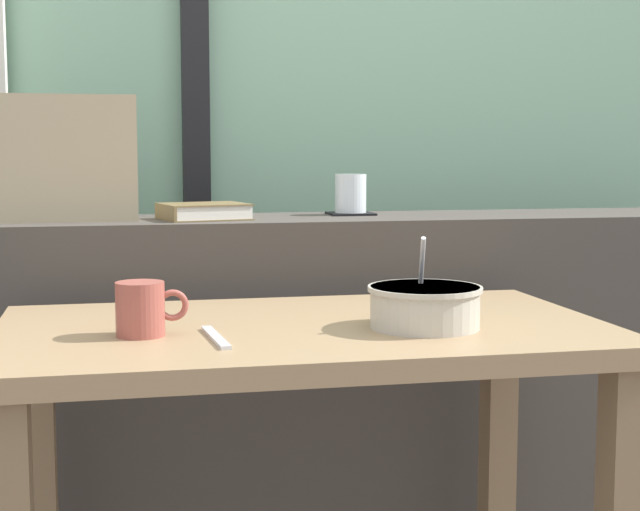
{
  "coord_description": "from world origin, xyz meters",
  "views": [
    {
      "loc": [
        -0.33,
        -1.52,
        0.99
      ],
      "look_at": [
        0.07,
        0.34,
        0.78
      ],
      "focal_mm": 53.63,
      "sensor_mm": 36.0,
      "label": 1
    }
  ],
  "objects_px": {
    "closed_book": "(203,211)",
    "ceramic_mug": "(142,309)",
    "coaster_square": "(351,214)",
    "juice_glass": "(351,194)",
    "throw_pillow": "(59,158)",
    "breakfast_table": "(304,400)",
    "soup_bowl": "(425,307)",
    "fork_utensil": "(216,337)"
  },
  "relations": [
    {
      "from": "closed_book",
      "to": "fork_utensil",
      "type": "bearing_deg",
      "value": -93.58
    },
    {
      "from": "throw_pillow",
      "to": "juice_glass",
      "type": "bearing_deg",
      "value": 4.2
    },
    {
      "from": "juice_glass",
      "to": "ceramic_mug",
      "type": "xyz_separation_m",
      "value": [
        -0.49,
        -0.63,
        -0.14
      ]
    },
    {
      "from": "breakfast_table",
      "to": "closed_book",
      "type": "xyz_separation_m",
      "value": [
        -0.12,
        0.5,
        0.29
      ]
    },
    {
      "from": "coaster_square",
      "to": "throw_pillow",
      "type": "xyz_separation_m",
      "value": [
        -0.64,
        -0.05,
        0.13
      ]
    },
    {
      "from": "juice_glass",
      "to": "breakfast_table",
      "type": "bearing_deg",
      "value": -111.02
    },
    {
      "from": "soup_bowl",
      "to": "coaster_square",
      "type": "bearing_deg",
      "value": 86.69
    },
    {
      "from": "closed_book",
      "to": "soup_bowl",
      "type": "distance_m",
      "value": 0.67
    },
    {
      "from": "breakfast_table",
      "to": "closed_book",
      "type": "relative_size",
      "value": 4.94
    },
    {
      "from": "closed_book",
      "to": "ceramic_mug",
      "type": "xyz_separation_m",
      "value": [
        -0.15,
        -0.55,
        -0.12
      ]
    },
    {
      "from": "coaster_square",
      "to": "closed_book",
      "type": "bearing_deg",
      "value": -167.4
    },
    {
      "from": "juice_glass",
      "to": "soup_bowl",
      "type": "xyz_separation_m",
      "value": [
        -0.04,
        -0.66,
        -0.15
      ]
    },
    {
      "from": "breakfast_table",
      "to": "juice_glass",
      "type": "relative_size",
      "value": 11.39
    },
    {
      "from": "breakfast_table",
      "to": "fork_utensil",
      "type": "bearing_deg",
      "value": -148.15
    },
    {
      "from": "throw_pillow",
      "to": "ceramic_mug",
      "type": "relative_size",
      "value": 2.83
    },
    {
      "from": "throw_pillow",
      "to": "soup_bowl",
      "type": "relative_size",
      "value": 1.72
    },
    {
      "from": "juice_glass",
      "to": "ceramic_mug",
      "type": "height_order",
      "value": "juice_glass"
    },
    {
      "from": "throw_pillow",
      "to": "ceramic_mug",
      "type": "xyz_separation_m",
      "value": [
        0.15,
        -0.58,
        -0.23
      ]
    },
    {
      "from": "closed_book",
      "to": "ceramic_mug",
      "type": "relative_size",
      "value": 1.8
    },
    {
      "from": "juice_glass",
      "to": "fork_utensil",
      "type": "height_order",
      "value": "juice_glass"
    },
    {
      "from": "fork_utensil",
      "to": "ceramic_mug",
      "type": "xyz_separation_m",
      "value": [
        -0.11,
        0.05,
        0.04
      ]
    },
    {
      "from": "coaster_square",
      "to": "throw_pillow",
      "type": "bearing_deg",
      "value": -175.8
    },
    {
      "from": "coaster_square",
      "to": "juice_glass",
      "type": "relative_size",
      "value": 1.13
    },
    {
      "from": "coaster_square",
      "to": "closed_book",
      "type": "relative_size",
      "value": 0.49
    },
    {
      "from": "ceramic_mug",
      "to": "juice_glass",
      "type": "bearing_deg",
      "value": 52.06
    },
    {
      "from": "coaster_square",
      "to": "ceramic_mug",
      "type": "height_order",
      "value": "coaster_square"
    },
    {
      "from": "breakfast_table",
      "to": "fork_utensil",
      "type": "distance_m",
      "value": 0.23
    },
    {
      "from": "breakfast_table",
      "to": "soup_bowl",
      "type": "distance_m",
      "value": 0.26
    },
    {
      "from": "coaster_square",
      "to": "closed_book",
      "type": "distance_m",
      "value": 0.35
    },
    {
      "from": "juice_glass",
      "to": "throw_pillow",
      "type": "height_order",
      "value": "throw_pillow"
    },
    {
      "from": "closed_book",
      "to": "fork_utensil",
      "type": "distance_m",
      "value": 0.62
    },
    {
      "from": "breakfast_table",
      "to": "closed_book",
      "type": "distance_m",
      "value": 0.59
    },
    {
      "from": "fork_utensil",
      "to": "ceramic_mug",
      "type": "relative_size",
      "value": 1.5
    },
    {
      "from": "coaster_square",
      "to": "fork_utensil",
      "type": "relative_size",
      "value": 0.59
    },
    {
      "from": "closed_book",
      "to": "fork_utensil",
      "type": "height_order",
      "value": "closed_book"
    },
    {
      "from": "coaster_square",
      "to": "fork_utensil",
      "type": "bearing_deg",
      "value": -119.29
    },
    {
      "from": "breakfast_table",
      "to": "coaster_square",
      "type": "bearing_deg",
      "value": 68.98
    },
    {
      "from": "fork_utensil",
      "to": "coaster_square",
      "type": "bearing_deg",
      "value": 55.98
    },
    {
      "from": "throw_pillow",
      "to": "coaster_square",
      "type": "bearing_deg",
      "value": 4.2
    },
    {
      "from": "fork_utensil",
      "to": "closed_book",
      "type": "bearing_deg",
      "value": 81.7
    },
    {
      "from": "breakfast_table",
      "to": "soup_bowl",
      "type": "relative_size",
      "value": 5.38
    },
    {
      "from": "breakfast_table",
      "to": "soup_bowl",
      "type": "height_order",
      "value": "soup_bowl"
    }
  ]
}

